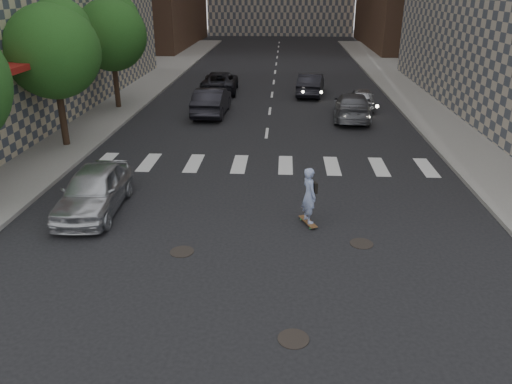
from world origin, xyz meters
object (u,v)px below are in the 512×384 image
(silver_sedan, at_px, (94,190))
(traffic_car_d, at_px, (362,98))
(traffic_car_e, at_px, (311,84))
(tree_c, at_px, (112,32))
(traffic_car_b, at_px, (352,106))
(traffic_car_c, at_px, (220,82))
(skateboarder, at_px, (309,195))
(traffic_car_a, at_px, (212,101))
(tree_b, at_px, (54,47))

(silver_sedan, bearing_deg, traffic_car_d, 52.86)
(traffic_car_e, bearing_deg, tree_c, 28.98)
(traffic_car_b, height_order, traffic_car_c, traffic_car_b)
(tree_c, height_order, traffic_car_e, tree_c)
(skateboarder, distance_m, silver_sedan, 7.27)
(skateboarder, distance_m, traffic_car_e, 20.76)
(traffic_car_e, bearing_deg, traffic_car_a, 52.13)
(silver_sedan, bearing_deg, skateboarder, -7.18)
(skateboarder, xyz_separation_m, traffic_car_d, (3.97, 16.73, -0.37))
(traffic_car_b, bearing_deg, traffic_car_c, -35.62)
(traffic_car_b, bearing_deg, traffic_car_e, -67.54)
(skateboarder, distance_m, traffic_car_d, 17.20)
(skateboarder, height_order, traffic_car_d, skateboarder)
(traffic_car_a, height_order, traffic_car_e, traffic_car_a)
(traffic_car_d, relative_size, traffic_car_e, 0.82)
(traffic_car_b, bearing_deg, silver_sedan, 57.65)
(traffic_car_b, bearing_deg, tree_c, -2.23)
(traffic_car_b, xyz_separation_m, traffic_car_c, (-8.59, 7.42, -0.01))
(tree_b, bearing_deg, traffic_car_d, 30.30)
(skateboarder, height_order, traffic_car_e, skateboarder)
(traffic_car_a, xyz_separation_m, traffic_car_e, (6.15, 6.14, -0.05))
(skateboarder, bearing_deg, silver_sedan, 151.84)
(traffic_car_c, bearing_deg, traffic_car_a, 90.69)
(traffic_car_c, xyz_separation_m, traffic_car_d, (9.51, -4.70, -0.09))
(traffic_car_a, bearing_deg, tree_c, -10.62)
(traffic_car_d, bearing_deg, traffic_car_c, -22.33)
(tree_c, relative_size, traffic_car_c, 1.24)
(tree_b, height_order, traffic_car_a, tree_b)
(tree_c, height_order, silver_sedan, tree_c)
(tree_b, height_order, traffic_car_e, tree_b)
(traffic_car_e, bearing_deg, skateboarder, 94.51)
(traffic_car_a, relative_size, traffic_car_c, 0.93)
(skateboarder, height_order, silver_sedan, skateboarder)
(traffic_car_b, relative_size, traffic_car_c, 0.97)
(traffic_car_a, distance_m, traffic_car_b, 8.26)
(traffic_car_a, bearing_deg, traffic_car_e, -133.69)
(silver_sedan, xyz_separation_m, traffic_car_c, (1.71, 20.81, -0.03))
(tree_b, height_order, traffic_car_c, tree_b)
(traffic_car_c, distance_m, traffic_car_e, 6.54)
(silver_sedan, height_order, traffic_car_e, silver_sedan)
(silver_sedan, distance_m, traffic_car_e, 21.73)
(silver_sedan, relative_size, traffic_car_e, 0.97)
(silver_sedan, relative_size, traffic_car_a, 0.91)
(tree_c, xyz_separation_m, traffic_car_e, (12.17, 4.86, -3.88))
(tree_c, distance_m, traffic_car_b, 14.89)
(tree_c, height_order, traffic_car_c, tree_c)
(traffic_car_a, relative_size, traffic_car_e, 1.06)
(traffic_car_b, relative_size, traffic_car_d, 1.34)
(traffic_car_d, bearing_deg, silver_sedan, 59.14)
(traffic_car_b, distance_m, traffic_car_e, 7.04)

